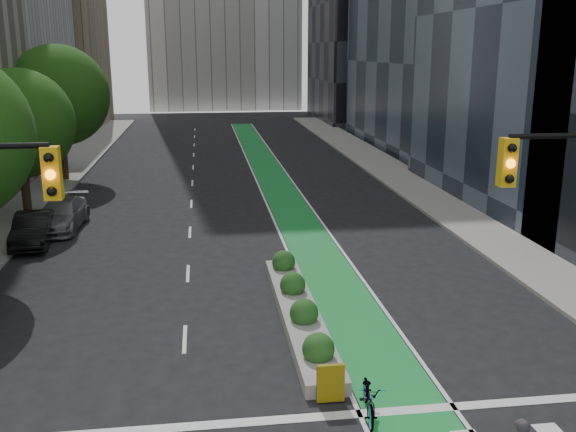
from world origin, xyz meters
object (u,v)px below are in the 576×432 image
object	(u,v)px
median_planter	(299,308)
parked_car_left_mid	(33,229)
bicycle	(369,397)
parked_car_left_far	(61,215)

from	to	relation	value
median_planter	parked_car_left_mid	world-z (taller)	parked_car_left_mid
median_planter	parked_car_left_mid	size ratio (longest dim) A/B	2.35
bicycle	parked_car_left_far	xyz separation A→B (m)	(-10.79, 18.39, 0.23)
parked_car_left_mid	median_planter	bearing A→B (deg)	-47.82
bicycle	parked_car_left_mid	size ratio (longest dim) A/B	0.43
median_planter	parked_car_left_far	world-z (taller)	parked_car_left_far
parked_car_left_mid	parked_car_left_far	xyz separation A→B (m)	(0.72, 2.56, 0.00)
bicycle	parked_car_left_mid	bearing A→B (deg)	134.30
parked_car_left_mid	parked_car_left_far	world-z (taller)	parked_car_left_far
median_planter	bicycle	size ratio (longest dim) A/B	5.48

